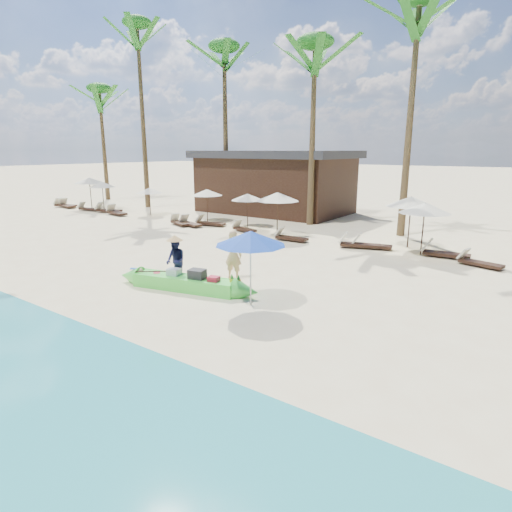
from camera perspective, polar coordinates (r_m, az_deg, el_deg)
The scene contains 33 objects.
ground at distance 12.78m, azimuth -10.55°, elevation -6.16°, with size 240.00×240.00×0.00m, color beige.
green_canoe at distance 13.84m, azimuth -9.40°, elevation -3.49°, with size 5.53×1.67×0.71m.
tourist at distance 14.67m, azimuth -3.06°, elevation 0.16°, with size 0.62×0.41×1.71m, color tan.
vendor_green at distance 14.54m, azimuth -10.67°, elevation -0.61°, with size 0.73×0.57×1.50m, color #16173E.
blue_umbrella at distance 11.95m, azimuth -0.74°, elevation 2.39°, with size 2.00×2.00×2.16m.
resort_parasol_0 at distance 35.20m, azimuth -21.33°, elevation 9.37°, with size 2.26×2.26×2.33m.
lounger_0_left at distance 36.67m, azimuth -24.19°, elevation 6.27°, with size 1.98×1.01×0.64m.
lounger_0_right at distance 36.33m, azimuth -23.93°, elevation 6.24°, with size 1.97×0.92×0.64m.
resort_parasol_1 at distance 34.33m, azimuth -19.84°, elevation 8.95°, with size 1.98×1.98×2.04m.
lounger_1_left at distance 33.90m, azimuth -21.51°, elevation 5.95°, with size 1.75×0.82×0.57m.
lounger_1_right at distance 32.37m, azimuth -19.22°, elevation 5.86°, with size 2.01×1.19×0.65m.
resort_parasol_2 at distance 30.27m, azimuth -14.04°, elevation 8.47°, with size 1.79×1.79×1.85m.
lounger_2_left at distance 30.95m, azimuth -18.18°, elevation 5.60°, with size 2.00×0.88×0.65m.
resort_parasol_3 at distance 26.76m, azimuth -6.58°, elevation 8.41°, with size 1.94×1.94×2.00m.
lounger_3_left at distance 25.82m, azimuth -10.18°, elevation 4.49°, with size 1.80×1.09×0.59m.
lounger_3_right at distance 25.39m, azimuth -8.84°, elevation 4.39°, with size 1.82×0.96×0.59m.
resort_parasol_4 at distance 24.44m, azimuth -1.14°, elevation 7.86°, with size 1.89×1.89×1.94m.
lounger_4_left at distance 25.37m, azimuth -6.27°, elevation 4.48°, with size 1.86×0.91×0.61m.
lounger_4_right at distance 23.42m, azimuth -1.71°, elevation 3.71°, with size 1.69×0.90×0.55m.
resort_parasol_5 at distance 21.82m, azimuth 2.89°, elevation 7.90°, with size 2.21×2.21×2.27m.
lounger_5_left at distance 21.07m, azimuth 4.50°, elevation 2.54°, with size 1.70×0.58×0.57m.
resort_parasol_6 at distance 20.54m, azimuth 19.99°, elevation 6.85°, with size 2.26×2.26×2.33m.
lounger_6_left at distance 19.97m, azimuth 13.33°, elevation 1.62°, with size 1.93×1.13×0.63m.
lounger_6_right at distance 20.02m, azimuth 14.95°, elevation 1.52°, with size 1.81×0.89×0.59m.
resort_parasol_7 at distance 19.18m, azimuth 21.59°, elevation 5.96°, with size 2.15×2.15×2.22m.
lounger_7_left at distance 19.34m, azimuth 23.66°, elevation 0.44°, with size 1.93×0.72×0.64m.
lounger_7_right at distance 18.46m, azimuth 27.47°, elevation -0.67°, with size 1.71×0.90×0.56m.
palm_0 at distance 41.12m, azimuth -20.05°, elevation 18.42°, with size 2.08×2.08×9.90m.
palm_1 at distance 35.12m, azimuth -15.34°, elevation 24.12°, with size 2.08×2.08×13.60m.
palm_2 at distance 30.59m, azimuth -4.22°, elevation 23.02°, with size 2.08×2.08×11.33m.
palm_3 at distance 25.92m, azimuth 7.80°, elevation 23.23°, with size 2.08×2.08×10.52m.
palm_4 at distance 23.77m, azimuth 20.63°, elevation 25.54°, with size 2.08×2.08×11.70m.
pavilion_west at distance 30.79m, azimuth 2.50°, elevation 9.93°, with size 10.80×6.60×4.30m.
Camera 1 is at (8.75, -8.25, 4.35)m, focal length 30.00 mm.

